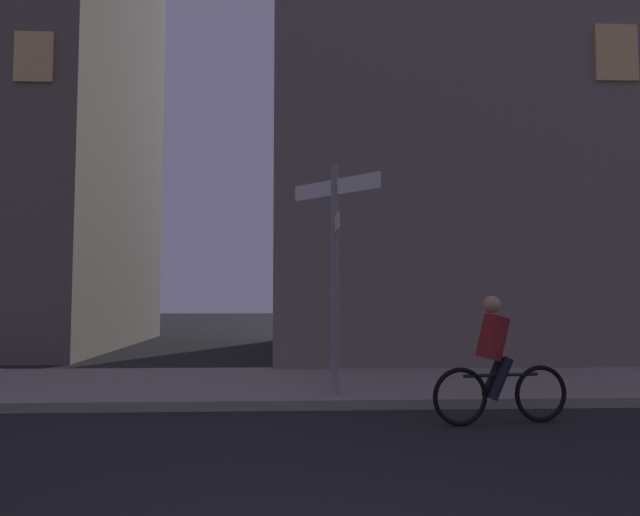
# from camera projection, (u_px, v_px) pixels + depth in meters

# --- Properties ---
(sidewalk_kerb) EXTENTS (40.00, 3.39, 0.14)m
(sidewalk_kerb) POSITION_uv_depth(u_px,v_px,m) (309.00, 385.00, 9.29)
(sidewalk_kerb) COLOR gray
(sidewalk_kerb) RESTS_ON ground_plane
(signpost) EXTENTS (1.21, 1.42, 3.45)m
(signpost) POSITION_uv_depth(u_px,v_px,m) (335.00, 255.00, 8.20)
(signpost) COLOR gray
(signpost) RESTS_ON sidewalk_kerb
(cyclist) EXTENTS (1.81, 0.38, 1.61)m
(cyclist) POSITION_uv_depth(u_px,v_px,m) (497.00, 364.00, 6.87)
(cyclist) COLOR black
(cyclist) RESTS_ON ground_plane
(building_right_block) EXTENTS (11.41, 8.38, 14.62)m
(building_right_block) POSITION_uv_depth(u_px,v_px,m) (481.00, 93.00, 15.53)
(building_right_block) COLOR slate
(building_right_block) RESTS_ON ground_plane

